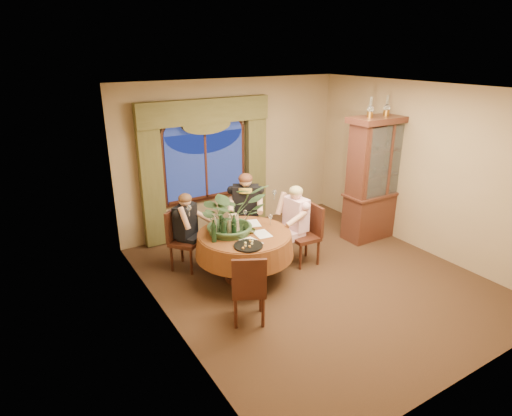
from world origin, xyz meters
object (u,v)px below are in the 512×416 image
stoneware_vase (235,223)px  wine_bottle_4 (234,226)px  dining_table (245,256)px  wine_bottle_2 (214,231)px  wine_bottle_3 (222,223)px  olive_bowl (251,231)px  china_cabinet (379,178)px  chair_right (304,236)px  person_back (186,230)px  oil_lamp_center (387,106)px  person_pink (296,224)px  centerpiece_plant (231,191)px  oil_lamp_right (403,104)px  chair_back_right (246,222)px  wine_bottle_1 (214,225)px  wine_bottle_0 (223,229)px  oil_lamp_left (371,107)px  wine_bottle_5 (230,225)px  chair_front_left (249,287)px  person_scarf (246,212)px  chair_back (186,240)px

stoneware_vase → wine_bottle_4: 0.15m
dining_table → wine_bottle_2: 0.75m
wine_bottle_3 → stoneware_vase: bearing=-17.6°
stoneware_vase → olive_bowl: 0.27m
china_cabinet → chair_right: china_cabinet is taller
person_back → wine_bottle_2: 0.94m
chair_right → wine_bottle_2: bearing=92.8°
oil_lamp_center → person_pink: bearing=-179.0°
wine_bottle_2 → centerpiece_plant: bearing=26.0°
centerpiece_plant → oil_lamp_right: bearing=-0.4°
person_back → chair_back_right: bearing=148.7°
oil_lamp_right → wine_bottle_1: 3.95m
oil_lamp_right → wine_bottle_1: oil_lamp_right is taller
chair_right → wine_bottle_1: 1.55m
dining_table → person_pink: (1.01, 0.09, 0.27)m
oil_lamp_center → wine_bottle_0: (-3.24, -0.17, -1.47)m
oil_lamp_center → wine_bottle_4: 3.39m
olive_bowl → person_back: bearing=127.0°
oil_lamp_left → oil_lamp_right: bearing=0.0°
wine_bottle_0 → wine_bottle_1: same height
oil_lamp_left → wine_bottle_4: bearing=-176.8°
person_pink → wine_bottle_4: bearing=90.5°
stoneware_vase → centerpiece_plant: centerpiece_plant is taller
person_back → wine_bottle_5: bearing=78.7°
dining_table → wine_bottle_1: size_ratio=4.44×
wine_bottle_2 → oil_lamp_left: bearing=3.2°
chair_back_right → centerpiece_plant: size_ratio=0.86×
person_back → wine_bottle_5: size_ratio=3.71×
person_back → wine_bottle_1: bearing=68.7°
centerpiece_plant → chair_front_left: bearing=-108.3°
person_scarf → wine_bottle_4: person_scarf is taller
stoneware_vase → wine_bottle_3: bearing=162.4°
dining_table → chair_right: chair_right is taller
wine_bottle_4 → wine_bottle_5: (-0.05, 0.05, 0.00)m
dining_table → chair_right: 1.07m
china_cabinet → oil_lamp_left: size_ratio=6.51×
chair_front_left → wine_bottle_0: 1.01m
chair_front_left → olive_bowl: bearing=85.0°
wine_bottle_3 → wine_bottle_4: bearing=-58.8°
oil_lamp_left → person_back: bearing=166.8°
oil_lamp_right → person_pink: bearing=-179.2°
chair_back → wine_bottle_3: 0.82m
oil_lamp_center → chair_back_right: (-2.32, 0.78, -1.90)m
oil_lamp_center → chair_back: 4.03m
oil_lamp_right → wine_bottle_1: size_ratio=1.03×
chair_front_left → stoneware_vase: (0.38, 1.05, 0.41)m
oil_lamp_left → wine_bottle_4: size_ratio=1.03×
stoneware_vase → centerpiece_plant: 0.50m
person_pink → wine_bottle_2: person_pink is taller
oil_lamp_left → wine_bottle_3: (-2.78, 0.03, -1.47)m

